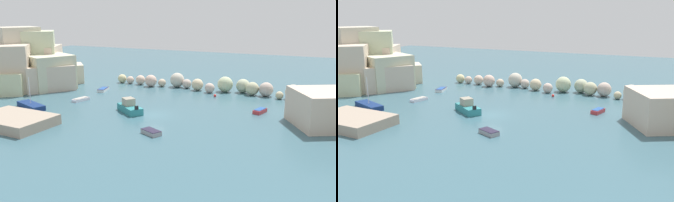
% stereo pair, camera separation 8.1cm
% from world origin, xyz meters
% --- Properties ---
extents(cove_water, '(160.00, 160.00, 0.00)m').
position_xyz_m(cove_water, '(0.00, 0.00, 0.00)').
color(cove_water, '#3A606D').
rests_on(cove_water, ground).
extents(cliff_headland_left, '(21.17, 21.59, 11.16)m').
position_xyz_m(cliff_headland_left, '(-30.16, 7.46, 3.78)').
color(cliff_headland_left, beige).
rests_on(cliff_headland_left, ground).
extents(rock_breakwater, '(39.49, 4.72, 2.73)m').
position_xyz_m(rock_breakwater, '(3.01, 18.22, 1.13)').
color(rock_breakwater, beige).
rests_on(rock_breakwater, ground).
extents(stone_dock, '(9.95, 6.95, 1.28)m').
position_xyz_m(stone_dock, '(-13.87, -11.66, 0.64)').
color(stone_dock, '#A08E7B').
rests_on(stone_dock, ground).
extents(channel_buoy, '(0.46, 0.46, 0.46)m').
position_xyz_m(channel_buoy, '(4.25, 14.01, 0.23)').
color(channel_buoy, red).
rests_on(channel_buoy, cove_water).
extents(moored_boat_0, '(5.12, 4.47, 2.00)m').
position_xyz_m(moored_boat_0, '(-3.84, -0.21, 0.70)').
color(moored_boat_0, teal).
rests_on(moored_boat_0, cove_water).
extents(moored_boat_1, '(2.01, 3.26, 0.52)m').
position_xyz_m(moored_boat_1, '(-15.50, 10.04, 0.27)').
color(moored_boat_1, silver).
rests_on(moored_boat_1, cove_water).
extents(moored_boat_2, '(5.98, 3.68, 4.66)m').
position_xyz_m(moored_boat_2, '(-18.29, -4.41, 0.37)').
color(moored_boat_2, navy).
rests_on(moored_boat_2, cove_water).
extents(moored_boat_3, '(1.67, 2.64, 0.60)m').
position_xyz_m(moored_boat_3, '(13.04, 7.24, 0.29)').
color(moored_boat_3, '#BE363B').
rests_on(moored_boat_3, cove_water).
extents(moored_boat_4, '(2.77, 2.20, 0.55)m').
position_xyz_m(moored_boat_4, '(3.33, -7.41, 0.27)').
color(moored_boat_4, gray).
rests_on(moored_boat_4, cove_water).
extents(moored_boat_5, '(1.59, 3.03, 0.49)m').
position_xyz_m(moored_boat_5, '(-14.48, 2.37, 0.24)').
color(moored_boat_5, white).
rests_on(moored_boat_5, cove_water).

